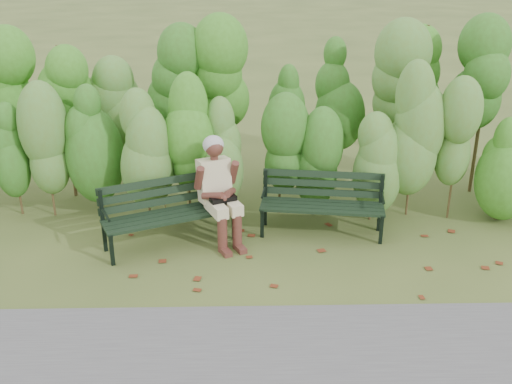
{
  "coord_description": "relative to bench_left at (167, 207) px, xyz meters",
  "views": [
    {
      "loc": [
        -0.15,
        -6.18,
        3.47
      ],
      "look_at": [
        0.0,
        0.35,
        0.75
      ],
      "focal_mm": 42.0,
      "sensor_mm": 36.0,
      "label": 1
    }
  ],
  "objects": [
    {
      "name": "leaf_litter",
      "position": [
        0.84,
        -0.75,
        -0.47
      ],
      "size": [
        5.68,
        1.97,
        0.01
      ],
      "color": "#5F2914",
      "rests_on": "ground"
    },
    {
      "name": "seated_woman",
      "position": [
        0.63,
        0.09,
        0.25
      ],
      "size": [
        0.67,
        0.87,
        1.32
      ],
      "color": "#C7B992",
      "rests_on": "ground"
    },
    {
      "name": "bench_right",
      "position": [
        1.95,
        0.27,
        -0.02
      ],
      "size": [
        1.61,
        0.72,
        0.78
      ],
      "color": "black",
      "rests_on": "ground"
    },
    {
      "name": "bench_left",
      "position": [
        0.0,
        0.0,
        0.0
      ],
      "size": [
        1.68,
        1.13,
        0.81
      ],
      "color": "black",
      "rests_on": "ground"
    },
    {
      "name": "hedge_band",
      "position": [
        1.09,
        1.32,
        0.78
      ],
      "size": [
        11.04,
        1.67,
        2.42
      ],
      "color": "#47381E",
      "rests_on": "ground"
    },
    {
      "name": "ground",
      "position": [
        1.09,
        -0.54,
        -0.47
      ],
      "size": [
        80.0,
        80.0,
        0.0
      ],
      "primitive_type": "plane",
      "color": "#3B4B20"
    }
  ]
}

